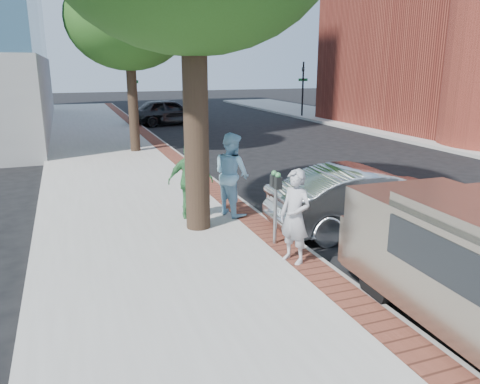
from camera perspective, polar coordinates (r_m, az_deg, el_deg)
name	(u,v)px	position (r m, az deg, el deg)	size (l,w,h in m)	color
ground	(257,262)	(8.90, 2.04, -8.57)	(120.00, 120.00, 0.00)	black
sidewalk	(123,175)	(16.00, -14.06, 2.08)	(5.00, 60.00, 0.15)	#9E9991
brick_strip	(188,167)	(16.35, -6.41, 3.01)	(0.60, 60.00, 0.01)	brown
curb	(197,169)	(16.45, -5.22, 2.84)	(0.10, 60.00, 0.15)	gray
signal_near	(133,88)	(29.82, -12.93, 12.29)	(0.70, 0.15, 3.80)	black
signal_far	(303,85)	(33.43, 7.67, 12.81)	(0.70, 0.15, 3.80)	black
tree_far	(128,19)	(19.77, -13.50, 19.80)	(4.80, 4.80, 7.14)	black
parking_meter	(276,193)	(9.07, 4.38, -0.07)	(0.12, 0.32, 1.47)	gray
person_gray	(295,217)	(8.32, 6.72, -3.01)	(0.62, 0.41, 1.71)	#A9A9AE
person_officer	(232,174)	(10.94, -1.01, 2.20)	(0.95, 0.74, 1.95)	#99D0ED
person_green	(191,181)	(10.73, -6.03, 1.34)	(1.03, 0.43, 1.76)	#3E8A4A
sedan_silver	(367,199)	(10.74, 15.20, -0.80)	(1.53, 4.38, 1.44)	silver
bg_car	(168,112)	(29.52, -8.73, 9.65)	(1.90, 4.71, 1.60)	black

